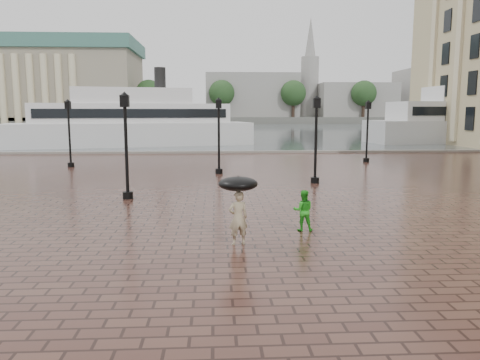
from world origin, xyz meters
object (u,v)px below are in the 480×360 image
at_px(child_pedestrian, 303,210).
at_px(ferry_near, 133,122).
at_px(adult_pedestrian, 238,218).
at_px(street_lamps, 226,135).

distance_m(child_pedestrian, ferry_near, 39.74).
height_order(adult_pedestrian, child_pedestrian, adult_pedestrian).
xyz_separation_m(street_lamps, adult_pedestrian, (-0.00, -14.88, -1.56)).
xyz_separation_m(street_lamps, ferry_near, (-9.63, 24.49, 0.23)).
bearing_deg(street_lamps, ferry_near, 111.47).
height_order(street_lamps, child_pedestrian, street_lamps).
bearing_deg(adult_pedestrian, child_pedestrian, -159.96).
bearing_deg(ferry_near, child_pedestrian, -86.70).
relative_size(adult_pedestrian, child_pedestrian, 1.19).
relative_size(street_lamps, adult_pedestrian, 13.97).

